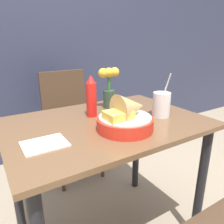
{
  "coord_description": "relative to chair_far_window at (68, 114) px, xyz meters",
  "views": [
    {
      "loc": [
        -0.53,
        -0.91,
        1.16
      ],
      "look_at": [
        0.01,
        -0.04,
        0.82
      ],
      "focal_mm": 35.0,
      "sensor_mm": 36.0,
      "label": 1
    }
  ],
  "objects": [
    {
      "name": "chair_far_window",
      "position": [
        0.0,
        0.0,
        0.0
      ],
      "size": [
        0.4,
        0.4,
        0.91
      ],
      "color": "#473323",
      "rests_on": "ground_plane"
    },
    {
      "name": "food_basket",
      "position": [
        -0.07,
        -0.97,
        0.28
      ],
      "size": [
        0.26,
        0.26,
        0.17
      ],
      "color": "red",
      "rests_on": "dining_table"
    },
    {
      "name": "wall_window",
      "position": [
        -0.1,
        0.44,
        0.76
      ],
      "size": [
        7.0,
        0.06,
        2.6
      ],
      "color": "#2D334C",
      "rests_on": "ground_plane"
    },
    {
      "name": "drink_cup",
      "position": [
        0.2,
        -0.91,
        0.28
      ],
      "size": [
        0.09,
        0.09,
        0.24
      ],
      "color": "silver",
      "rests_on": "dining_table"
    },
    {
      "name": "flower_vase",
      "position": [
        0.04,
        -0.63,
        0.36
      ],
      "size": [
        0.14,
        0.07,
        0.24
      ],
      "color": "#2D4738",
      "rests_on": "dining_table"
    },
    {
      "name": "dining_table",
      "position": [
        -0.1,
        -0.82,
        0.09
      ],
      "size": [
        1.01,
        0.71,
        0.76
      ],
      "color": "brown",
      "rests_on": "ground_plane"
    },
    {
      "name": "napkin",
      "position": [
        -0.44,
        -0.92,
        0.22
      ],
      "size": [
        0.17,
        0.14,
        0.01
      ],
      "color": "white",
      "rests_on": "dining_table"
    },
    {
      "name": "ketchup_bottle",
      "position": [
        -0.12,
        -0.71,
        0.33
      ],
      "size": [
        0.06,
        0.06,
        0.23
      ],
      "color": "red",
      "rests_on": "dining_table"
    }
  ]
}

